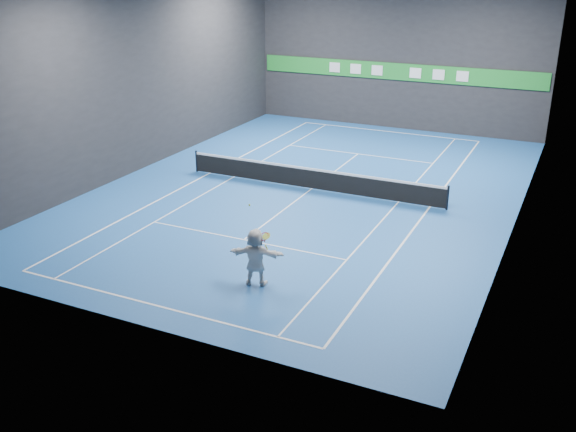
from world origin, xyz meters
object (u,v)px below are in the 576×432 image
at_px(player, 256,257).
at_px(tennis_ball, 249,205).
at_px(tennis_racket, 265,238).
at_px(tennis_net, 312,178).

relative_size(player, tennis_ball, 30.77).
bearing_deg(tennis_racket, player, -171.30).
distance_m(player, tennis_ball, 1.69).
relative_size(player, tennis_net, 0.15).
relative_size(tennis_ball, tennis_racket, 0.10).
bearing_deg(tennis_net, player, -77.45).
relative_size(tennis_net, tennis_racket, 20.05).
height_order(tennis_ball, tennis_racket, tennis_ball).
bearing_deg(tennis_ball, tennis_racket, -17.12).
height_order(tennis_net, tennis_racket, tennis_racket).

